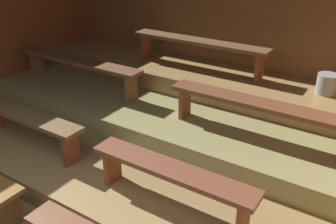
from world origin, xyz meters
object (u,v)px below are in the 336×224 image
at_px(pail_upper, 327,84).
at_px(bench_lower_left, 26,120).
at_px(bench_lower_right, 171,175).
at_px(bench_upper_center, 198,45).
at_px(bench_middle_left, 79,64).
at_px(bench_middle_right, 260,108).

bearing_deg(pail_upper, bench_lower_left, -140.71).
height_order(bench_lower_right, bench_upper_center, bench_upper_center).
bearing_deg(bench_lower_right, bench_middle_left, 152.29).
distance_m(bench_lower_left, pail_upper, 3.81).
bearing_deg(bench_upper_center, bench_lower_left, -114.52).
xyz_separation_m(bench_lower_right, bench_middle_right, (0.36, 1.29, 0.28)).
xyz_separation_m(bench_lower_right, bench_middle_left, (-2.46, 1.29, 0.28)).
relative_size(bench_middle_right, bench_upper_center, 1.01).
relative_size(bench_upper_center, pail_upper, 8.25).
distance_m(bench_lower_right, bench_middle_right, 1.37).
height_order(bench_lower_right, bench_middle_left, bench_middle_left).
relative_size(bench_middle_left, bench_middle_right, 1.00).
xyz_separation_m(bench_lower_left, bench_middle_left, (-0.36, 1.29, 0.28)).
bearing_deg(bench_upper_center, bench_middle_left, -143.42).
bearing_deg(bench_lower_left, bench_middle_left, 105.77).
bearing_deg(pail_upper, bench_middle_left, -161.35).
height_order(bench_lower_left, bench_middle_right, bench_middle_right).
height_order(bench_lower_left, pail_upper, pail_upper).
bearing_deg(bench_middle_right, bench_middle_left, 180.00).
bearing_deg(pail_upper, bench_upper_center, -178.57).
bearing_deg(bench_lower_right, bench_lower_left, 180.00).
relative_size(bench_lower_left, bench_upper_center, 0.79).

